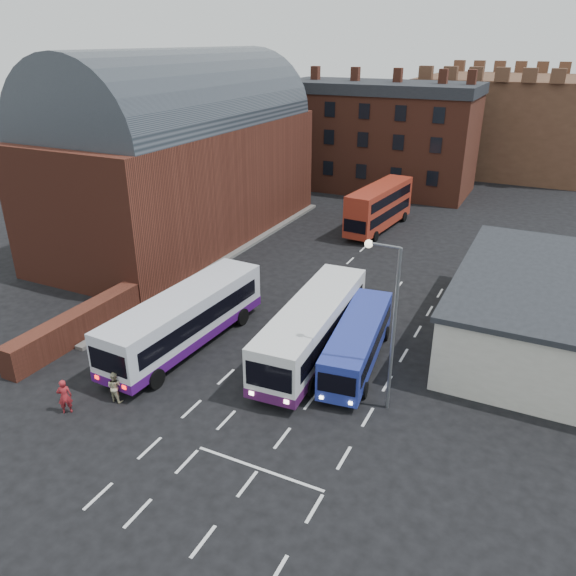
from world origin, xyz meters
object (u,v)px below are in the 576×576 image
at_px(bus_blue, 358,341).
at_px(street_lamp, 389,313).
at_px(bus_white_outbound, 185,316).
at_px(pedestrian_red, 65,396).
at_px(bus_white_inbound, 313,325).
at_px(pedestrian_beige, 115,387).
at_px(bus_red_double, 379,207).

height_order(bus_blue, street_lamp, street_lamp).
bearing_deg(street_lamp, bus_blue, 127.62).
distance_m(bus_white_outbound, pedestrian_red, 8.14).
bearing_deg(bus_blue, bus_white_inbound, -3.89).
height_order(bus_white_inbound, bus_blue, bus_white_inbound).
xyz_separation_m(bus_white_outbound, pedestrian_beige, (0.04, -6.13, -1.12)).
bearing_deg(pedestrian_red, bus_red_double, -139.72).
bearing_deg(bus_red_double, bus_white_outbound, 88.51).
height_order(bus_red_double, pedestrian_beige, bus_red_double).
relative_size(bus_red_double, pedestrian_red, 5.79).
distance_m(bus_blue, street_lamp, 5.38).
height_order(bus_blue, pedestrian_beige, bus_blue).
bearing_deg(bus_white_inbound, pedestrian_beige, 46.74).
xyz_separation_m(street_lamp, pedestrian_beige, (-12.11, -5.41, -4.31)).
distance_m(bus_white_outbound, bus_white_inbound, 7.42).
bearing_deg(street_lamp, bus_red_double, 108.12).
bearing_deg(bus_blue, pedestrian_red, 35.80).
bearing_deg(bus_red_double, street_lamp, 113.82).
bearing_deg(bus_blue, pedestrian_beige, 34.38).
distance_m(street_lamp, pedestrian_beige, 13.95).
bearing_deg(bus_white_inbound, bus_white_outbound, 14.54).
relative_size(bus_white_outbound, pedestrian_red, 6.63).
relative_size(bus_blue, pedestrian_beige, 5.83).
xyz_separation_m(pedestrian_red, pedestrian_beige, (1.48, 1.82, -0.10)).
xyz_separation_m(bus_white_outbound, pedestrian_red, (-1.44, -7.94, -1.02)).
xyz_separation_m(bus_blue, street_lamp, (2.43, -3.15, 3.62)).
bearing_deg(bus_white_inbound, bus_red_double, -84.52).
relative_size(street_lamp, pedestrian_beige, 5.20).
distance_m(bus_white_outbound, bus_red_double, 26.48).
relative_size(bus_white_outbound, bus_white_inbound, 1.01).
xyz_separation_m(bus_white_outbound, bus_white_inbound, (7.06, 2.29, -0.02)).
height_order(bus_white_inbound, pedestrian_beige, bus_white_inbound).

